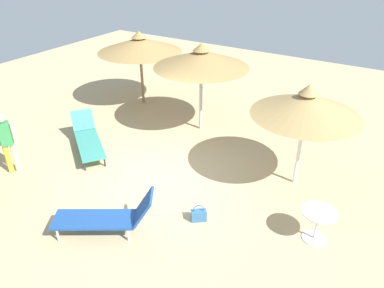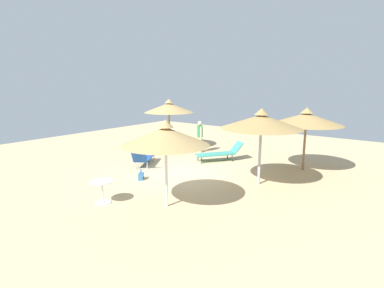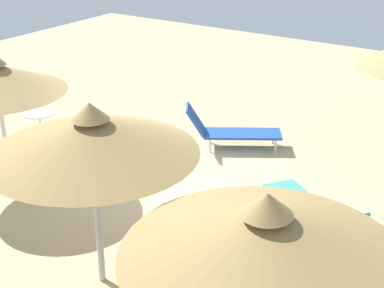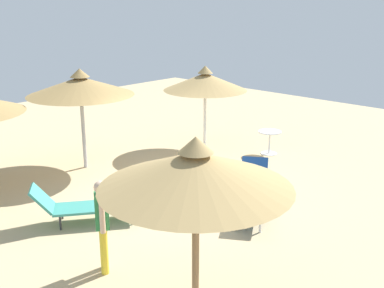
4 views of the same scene
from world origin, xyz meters
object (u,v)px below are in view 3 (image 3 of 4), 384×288
Objects in this scene: lounge_chair_back at (229,130)px; side_table_round at (40,122)px; parasol_umbrella_near_left at (265,235)px; parasol_umbrella_center at (92,136)px; lounge_chair_far_left at (312,211)px; handbag at (143,148)px.

lounge_chair_back reaches higher than side_table_round.
parasol_umbrella_near_left is 1.40× the size of lounge_chair_back.
lounge_chair_back is at bearing 29.06° from side_table_round.
lounge_chair_back is 4.10m from side_table_round.
parasol_umbrella_center is 3.88m from lounge_chair_far_left.
parasol_umbrella_center reaches higher than lounge_chair_far_left.
lounge_chair_back is (-3.56, 5.60, -1.69)m from parasol_umbrella_near_left.
lounge_chair_back is at bearing 142.23° from lounge_chair_far_left.
handbag is at bearing 18.25° from side_table_round.
handbag is 0.59× the size of side_table_round.
side_table_round is (-7.14, 3.61, -1.62)m from parasol_umbrella_near_left.
side_table_round is (-6.34, 0.15, 0.09)m from lounge_chair_far_left.
parasol_umbrella_center reaches higher than side_table_round.
parasol_umbrella_near_left is 7.03× the size of handbag.
lounge_chair_back reaches higher than handbag.
parasol_umbrella_center is 4.74m from handbag.
handbag is (-4.91, 4.35, -1.96)m from parasol_umbrella_near_left.
lounge_chair_back is 2.95× the size of side_table_round.
lounge_chair_far_left is at bearing 54.76° from parasol_umbrella_center.
parasol_umbrella_center is 0.98× the size of parasol_umbrella_near_left.
parasol_umbrella_near_left is 6.84m from handbag.
parasol_umbrella_center is 4.03× the size of side_table_round.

